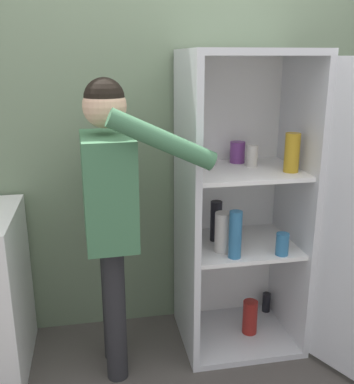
# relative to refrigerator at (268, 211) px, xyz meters

# --- Properties ---
(wall_back) EXTENTS (7.00, 0.06, 2.55)m
(wall_back) POSITION_rel_refrigerator_xyz_m (-0.47, 0.43, 0.44)
(wall_back) COLOR gray
(wall_back) RESTS_ON ground_plane
(refrigerator) EXTENTS (1.00, 1.18, 1.68)m
(refrigerator) POSITION_rel_refrigerator_xyz_m (0.00, 0.00, 0.00)
(refrigerator) COLOR silver
(refrigerator) RESTS_ON ground_plane
(person) EXTENTS (0.61, 0.57, 1.55)m
(person) POSITION_rel_refrigerator_xyz_m (-0.85, -0.05, 0.15)
(person) COLOR #262628
(person) RESTS_ON ground_plane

